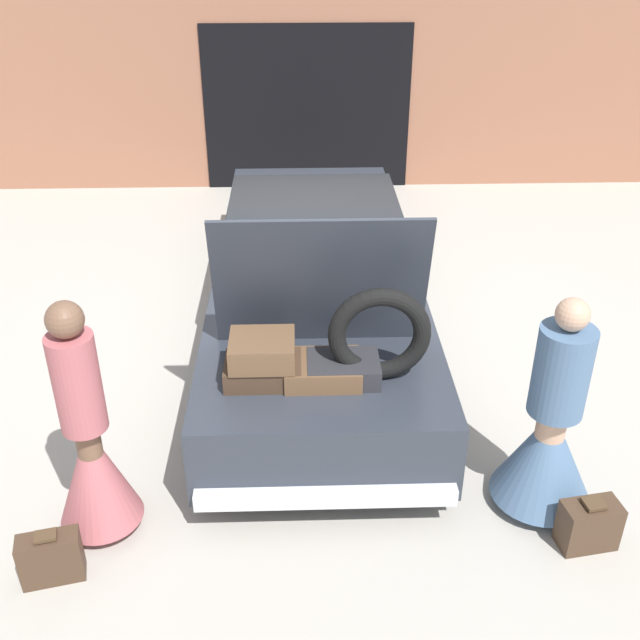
{
  "coord_description": "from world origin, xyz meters",
  "views": [
    {
      "loc": [
        -0.15,
        -6.2,
        3.67
      ],
      "look_at": [
        0.0,
        -1.4,
        0.91
      ],
      "focal_mm": 42.0,
      "sensor_mm": 36.0,
      "label": 1
    }
  ],
  "objects_px": {
    "suitcase_beside_left_person": "(51,558)",
    "person_left": "(91,453)",
    "suitcase_beside_right_person": "(589,525)",
    "car": "(315,279)",
    "person_right": "(549,437)"
  },
  "relations": [
    {
      "from": "person_right",
      "to": "suitcase_beside_left_person",
      "type": "distance_m",
      "value": 3.23
    },
    {
      "from": "car",
      "to": "suitcase_beside_left_person",
      "type": "xyz_separation_m",
      "value": [
        -1.68,
        -2.93,
        -0.39
      ]
    },
    {
      "from": "person_right",
      "to": "car",
      "type": "bearing_deg",
      "value": 31.05
    },
    {
      "from": "car",
      "to": "suitcase_beside_right_person",
      "type": "height_order",
      "value": "car"
    },
    {
      "from": "person_right",
      "to": "suitcase_beside_left_person",
      "type": "xyz_separation_m",
      "value": [
        -3.16,
        -0.57,
        -0.39
      ]
    },
    {
      "from": "suitcase_beside_left_person",
      "to": "person_left",
      "type": "bearing_deg",
      "value": 64.84
    },
    {
      "from": "suitcase_beside_right_person",
      "to": "suitcase_beside_left_person",
      "type": "bearing_deg",
      "value": -177.16
    },
    {
      "from": "person_right",
      "to": "suitcase_beside_right_person",
      "type": "relative_size",
      "value": 4.05
    },
    {
      "from": "suitcase_beside_right_person",
      "to": "person_right",
      "type": "bearing_deg",
      "value": 116.0
    },
    {
      "from": "car",
      "to": "person_right",
      "type": "relative_size",
      "value": 3.28
    },
    {
      "from": "car",
      "to": "person_left",
      "type": "height_order",
      "value": "car"
    },
    {
      "from": "suitcase_beside_left_person",
      "to": "suitcase_beside_right_person",
      "type": "height_order",
      "value": "suitcase_beside_left_person"
    },
    {
      "from": "car",
      "to": "suitcase_beside_left_person",
      "type": "bearing_deg",
      "value": -119.87
    },
    {
      "from": "person_right",
      "to": "suitcase_beside_right_person",
      "type": "height_order",
      "value": "person_right"
    },
    {
      "from": "suitcase_beside_left_person",
      "to": "suitcase_beside_right_person",
      "type": "distance_m",
      "value": 3.36
    }
  ]
}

